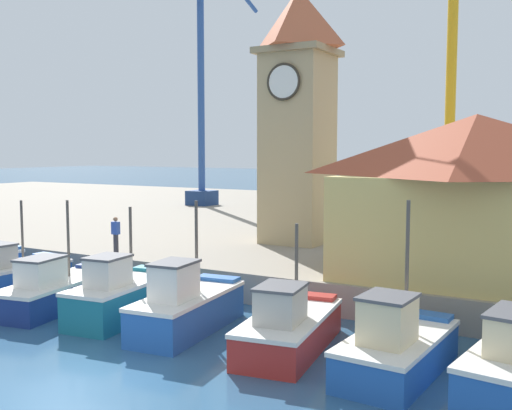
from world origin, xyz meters
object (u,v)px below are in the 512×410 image
fishing_boat_mid_right (289,327)px  port_crane_near (203,106)px  warehouse_right (475,196)px  fishing_boat_center (187,307)px  fishing_boat_left_inner (57,290)px  port_crane_far (454,92)px  dock_worker_along_quay (116,234)px  clock_tower (298,109)px  dock_worker_near_tower (364,254)px  fishing_boat_left_outer (11,275)px  fishing_boat_right_inner (397,347)px  fishing_boat_mid_left (121,296)px

fishing_boat_mid_right → port_crane_near: bearing=128.9°
warehouse_right → fishing_boat_center: bearing=-136.8°
fishing_boat_left_inner → fishing_boat_mid_right: bearing=0.3°
port_crane_far → dock_worker_along_quay: port_crane_far is taller
fishing_boat_center → port_crane_near: 32.48m
dock_worker_along_quay → clock_tower: bearing=51.6°
dock_worker_near_tower → fishing_boat_center: bearing=-126.5°
fishing_boat_left_outer → fishing_boat_right_inner: fishing_boat_right_inner is taller
dock_worker_near_tower → port_crane_far: bearing=90.1°
dock_worker_near_tower → fishing_boat_right_inner: bearing=-62.7°
fishing_boat_center → fishing_boat_mid_right: 3.59m
fishing_boat_center → fishing_boat_mid_right: fishing_boat_center is taller
port_crane_near → warehouse_right: bearing=-37.8°
port_crane_far → clock_tower: bearing=-125.3°
clock_tower → dock_worker_near_tower: clock_tower is taller
fishing_boat_right_inner → clock_tower: (-8.60, 11.92, 6.96)m
fishing_boat_left_inner → warehouse_right: 15.18m
clock_tower → dock_worker_near_tower: 10.26m
fishing_boat_mid_left → fishing_boat_left_outer: bearing=174.1°
fishing_boat_center → port_crane_far: size_ratio=0.24×
port_crane_far → fishing_boat_left_outer: bearing=-124.5°
clock_tower → port_crane_far: 9.94m
fishing_boat_center → fishing_boat_left_inner: bearing=-179.4°
clock_tower → fishing_boat_left_inner: bearing=-108.6°
fishing_boat_left_outer → fishing_boat_mid_left: (6.47, -0.66, 0.09)m
fishing_boat_right_inner → dock_worker_along_quay: 15.01m
fishing_boat_left_inner → fishing_boat_mid_left: 3.02m
fishing_boat_mid_left → warehouse_right: 12.61m
fishing_boat_mid_left → warehouse_right: size_ratio=0.49×
fishing_boat_left_outer → port_crane_far: 24.47m
fishing_boat_mid_left → fishing_boat_center: fishing_boat_center is taller
fishing_boat_center → fishing_boat_mid_right: bearing=-0.1°
port_crane_near → dock_worker_near_tower: (21.34, -20.76, -7.32)m
dock_worker_along_quay → port_crane_near: bearing=115.4°
fishing_boat_right_inner → clock_tower: clock_tower is taller
fishing_boat_mid_left → fishing_boat_mid_right: fishing_boat_mid_left is taller
dock_worker_near_tower → clock_tower: bearing=132.1°
port_crane_near → dock_worker_near_tower: port_crane_near is taller
fishing_boat_right_inner → warehouse_right: 7.95m
fishing_boat_left_inner → dock_worker_along_quay: size_ratio=3.33×
fishing_boat_left_inner → fishing_boat_center: (5.73, 0.06, 0.12)m
clock_tower → dock_worker_along_quay: (-5.50, -6.93, -5.69)m
port_crane_near → port_crane_far: 22.25m
fishing_boat_center → fishing_boat_mid_right: size_ratio=0.99×
fishing_boat_right_inner → clock_tower: bearing=125.8°
fishing_boat_mid_left → fishing_boat_mid_right: (6.31, -0.01, -0.12)m
fishing_boat_mid_right → warehouse_right: warehouse_right is taller
fishing_boat_center → dock_worker_near_tower: 6.69m
dock_worker_along_quay → warehouse_right: bearing=8.5°
port_crane_far → dock_worker_near_tower: 15.96m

